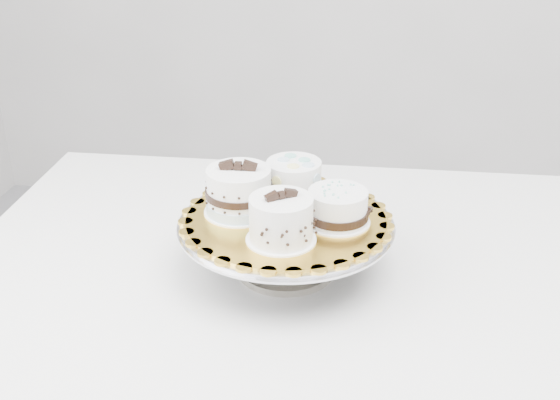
% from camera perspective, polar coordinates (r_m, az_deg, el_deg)
% --- Properties ---
extents(table, '(1.31, 0.90, 0.75)m').
position_cam_1_polar(table, '(1.31, 2.80, -7.37)').
color(table, silver).
rests_on(table, floor).
extents(cake_stand, '(0.37, 0.37, 0.10)m').
position_cam_1_polar(cake_stand, '(1.19, 0.48, -2.98)').
color(cake_stand, gray).
rests_on(cake_stand, table).
extents(cake_board, '(0.34, 0.34, 0.00)m').
position_cam_1_polar(cake_board, '(1.18, 0.49, -1.55)').
color(cake_board, gold).
rests_on(cake_board, cake_stand).
extents(cake_swirl, '(0.14, 0.14, 0.09)m').
position_cam_1_polar(cake_swirl, '(1.09, 0.09, -1.68)').
color(cake_swirl, white).
rests_on(cake_swirl, cake_board).
extents(cake_banded, '(0.12, 0.12, 0.10)m').
position_cam_1_polar(cake_banded, '(1.18, -3.36, 0.57)').
color(cake_banded, white).
rests_on(cake_banded, cake_board).
extents(cake_dots, '(0.12, 0.12, 0.07)m').
position_cam_1_polar(cake_dots, '(1.23, 1.12, 1.65)').
color(cake_dots, white).
rests_on(cake_dots, cake_board).
extents(cake_ribbon, '(0.12, 0.12, 0.06)m').
position_cam_1_polar(cake_ribbon, '(1.15, 4.74, -0.63)').
color(cake_ribbon, white).
rests_on(cake_ribbon, cake_board).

